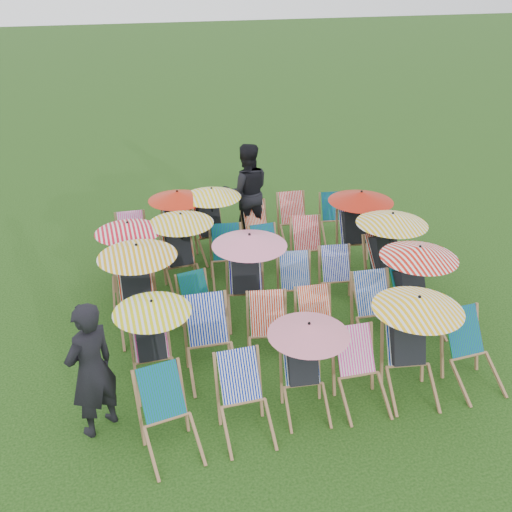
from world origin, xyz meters
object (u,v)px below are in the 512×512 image
object	(u,v)px
deckchair_0	(169,418)
deckchair_5	(474,353)
deckchair_29	(335,218)
person_rear	(247,192)
person_left	(91,370)

from	to	relation	value
deckchair_0	deckchair_5	bearing A→B (deg)	-7.76
deckchair_0	deckchair_5	world-z (taller)	deckchair_5
deckchair_29	person_rear	size ratio (longest dim) A/B	0.44
deckchair_5	deckchair_29	bearing A→B (deg)	86.94
deckchair_0	deckchair_5	xyz separation A→B (m)	(3.99, 0.01, 0.01)
deckchair_0	person_rear	xyz separation A→B (m)	(2.41, 5.21, 0.52)
person_left	person_rear	size ratio (longest dim) A/B	0.89
deckchair_5	person_rear	size ratio (longest dim) A/B	0.48
deckchair_0	deckchair_29	world-z (taller)	deckchair_0
deckchair_0	person_rear	distance (m)	5.76
person_rear	deckchair_29	bearing A→B (deg)	169.96
deckchair_29	person_rear	bearing A→B (deg)	173.69
deckchair_0	deckchair_5	size ratio (longest dim) A/B	0.97
deckchair_29	person_left	bearing A→B (deg)	-129.19
deckchair_0	person_left	distance (m)	1.04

